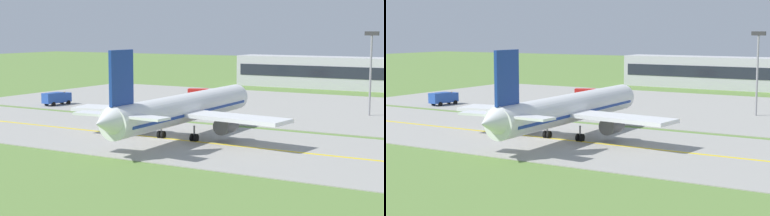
% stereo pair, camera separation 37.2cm
% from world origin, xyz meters
% --- Properties ---
extents(ground_plane, '(500.00, 500.00, 0.00)m').
position_xyz_m(ground_plane, '(0.00, 0.00, 0.00)').
color(ground_plane, olive).
extents(taxiway_strip, '(240.00, 28.00, 0.10)m').
position_xyz_m(taxiway_strip, '(0.00, 0.00, 0.05)').
color(taxiway_strip, '#9E9B93').
rests_on(taxiway_strip, ground).
extents(apron_pad, '(140.00, 52.00, 0.10)m').
position_xyz_m(apron_pad, '(10.00, 42.00, 0.05)').
color(apron_pad, '#9E9B93').
rests_on(apron_pad, ground).
extents(taxiway_centreline, '(220.00, 0.60, 0.01)m').
position_xyz_m(taxiway_centreline, '(0.00, 0.00, 0.11)').
color(taxiway_centreline, yellow).
rests_on(taxiway_centreline, taxiway_strip).
extents(airplane_lead, '(32.51, 39.58, 12.70)m').
position_xyz_m(airplane_lead, '(1.88, 1.66, 4.13)').
color(airplane_lead, white).
rests_on(airplane_lead, ground).
extents(service_truck_baggage, '(2.96, 6.22, 2.60)m').
position_xyz_m(service_truck_baggage, '(-39.40, 21.24, 1.53)').
color(service_truck_baggage, '#264CA5').
rests_on(service_truck_baggage, ground).
extents(service_truck_pushback, '(6.32, 4.25, 2.60)m').
position_xyz_m(service_truck_pushback, '(-18.16, 42.44, 1.53)').
color(service_truck_pushback, red).
rests_on(service_truck_pushback, ground).
extents(terminal_building, '(58.16, 8.84, 9.26)m').
position_xyz_m(terminal_building, '(0.62, 84.04, 4.05)').
color(terminal_building, '#B2B2B7').
rests_on(terminal_building, ground).
extents(apron_light_mast, '(2.40, 0.50, 14.70)m').
position_xyz_m(apron_light_mast, '(18.25, 37.34, 9.33)').
color(apron_light_mast, gray).
rests_on(apron_light_mast, ground).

